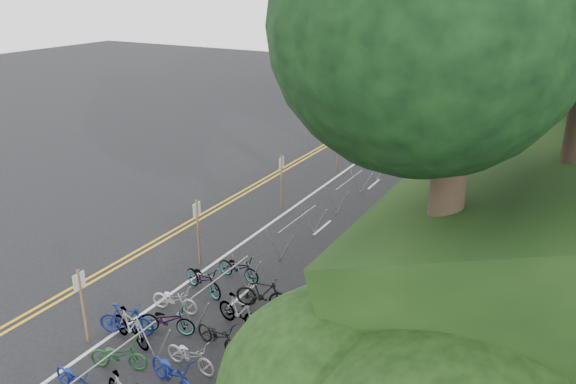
% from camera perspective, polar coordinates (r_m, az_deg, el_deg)
% --- Properties ---
extents(ground, '(120.00, 120.00, 0.00)m').
position_cam_1_polar(ground, '(18.04, -20.39, -13.05)').
color(ground, black).
rests_on(ground, ground).
extents(road_markings, '(7.47, 80.00, 0.01)m').
position_cam_1_polar(road_markings, '(24.47, -1.62, -2.39)').
color(road_markings, gold).
rests_on(road_markings, ground).
extents(red_curb, '(0.25, 28.00, 0.10)m').
position_cam_1_polar(red_curb, '(24.18, 11.14, -2.98)').
color(red_curb, maroon).
rests_on(red_curb, ground).
extents(bike_rack_front, '(1.17, 3.11, 1.23)m').
position_cam_1_polar(bike_rack_front, '(14.88, -17.33, -16.39)').
color(bike_rack_front, '#979799').
rests_on(bike_rack_front, ground).
extents(bike_racks_rest, '(1.14, 23.00, 1.17)m').
position_cam_1_polar(bike_racks_rest, '(25.60, 6.25, 0.61)').
color(bike_racks_rest, '#979799').
rests_on(bike_racks_rest, ground).
extents(signpost_near, '(0.08, 0.40, 2.31)m').
position_cam_1_polar(signpost_near, '(16.78, -20.18, -10.39)').
color(signpost_near, brown).
rests_on(signpost_near, ground).
extents(signposts_rest, '(0.08, 18.40, 2.50)m').
position_cam_1_polar(signposts_rest, '(27.21, 2.46, 3.24)').
color(signposts_rest, brown).
rests_on(signposts_rest, ground).
extents(bike_front, '(0.96, 1.74, 1.01)m').
position_cam_1_polar(bike_front, '(17.16, -16.12, -12.37)').
color(bike_front, navy).
rests_on(bike_front, ground).
extents(bike_valet, '(3.34, 9.70, 1.07)m').
position_cam_1_polar(bike_valet, '(16.22, -11.99, -14.23)').
color(bike_valet, slate).
rests_on(bike_valet, ground).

